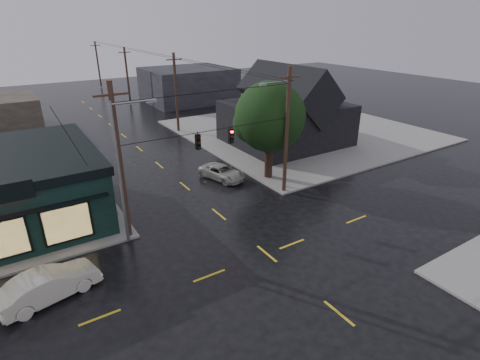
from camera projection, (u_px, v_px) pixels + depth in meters
ground_plane at (267, 254)px, 23.04m from camera, size 160.00×160.00×0.00m
sidewalk_ne at (300, 130)px, 48.35m from camera, size 28.00×28.00×0.15m
ne_building at (286, 105)px, 41.82m from camera, size 12.60×11.60×8.75m
corner_tree at (270, 117)px, 31.78m from camera, size 6.07×6.07×8.54m
utility_pole_nw at (130, 236)px, 24.88m from camera, size 2.00×0.32×10.15m
utility_pole_ne at (284, 192)px, 31.27m from camera, size 2.00×0.32×10.15m
utility_pole_far_a at (179, 132)px, 47.94m from camera, size 2.00×0.32×9.65m
utility_pole_far_b at (131, 104)px, 63.44m from camera, size 2.00×0.32×9.15m
utility_pole_far_c at (101, 87)px, 78.93m from camera, size 2.00×0.32×9.15m
span_signal_assembly at (215, 138)px, 25.86m from camera, size 13.00×0.48×1.23m
streetlight_nw at (129, 243)px, 24.19m from camera, size 5.40×0.30×9.15m
streetlight_ne at (283, 188)px, 32.06m from camera, size 5.40×0.30×9.15m
bg_building_east at (188, 85)px, 64.67m from camera, size 14.00×12.00×5.60m
sedan_cream at (49, 285)px, 19.12m from camera, size 5.18×2.79×1.62m
suv_silver at (222, 172)px, 33.59m from camera, size 3.27×4.91×1.25m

